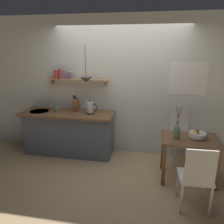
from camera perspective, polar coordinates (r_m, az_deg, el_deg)
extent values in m
plane|color=tan|center=(4.19, 0.74, -13.61)|extent=(14.00, 14.00, 0.00)
cube|color=silver|center=(4.31, 4.93, 6.40)|extent=(6.80, 0.10, 2.70)
cube|color=white|center=(4.25, 19.29, 8.22)|extent=(0.67, 0.01, 0.60)
cube|color=silver|center=(4.25, 19.29, 8.23)|extent=(0.61, 0.01, 0.54)
cube|color=slate|center=(4.54, -11.14, -5.58)|extent=(1.74, 0.52, 0.84)
cube|color=brown|center=(4.37, -11.55, -0.32)|extent=(1.83, 0.63, 0.04)
cylinder|color=#B7BABF|center=(4.60, -18.40, 0.18)|extent=(0.38, 0.38, 0.01)
cube|color=tan|center=(4.35, -9.02, 8.40)|extent=(1.22, 0.18, 0.02)
cube|color=#99754C|center=(4.65, -15.24, 7.78)|extent=(0.02, 0.06, 0.12)
cube|color=#99754C|center=(4.28, -1.49, 7.65)|extent=(0.02, 0.06, 0.12)
cylinder|color=#BC4238|center=(4.50, -14.29, 9.55)|extent=(0.10, 0.10, 0.16)
cylinder|color=silver|center=(4.49, -14.37, 10.64)|extent=(0.10, 0.10, 0.01)
cylinder|color=#BC4238|center=(4.46, -13.23, 9.77)|extent=(0.10, 0.10, 0.19)
cylinder|color=silver|center=(4.45, -13.32, 11.08)|extent=(0.11, 0.11, 0.01)
cylinder|color=#7F5689|center=(4.44, -12.69, 9.58)|extent=(0.08, 0.08, 0.16)
cylinder|color=silver|center=(4.43, -12.76, 10.68)|extent=(0.09, 0.09, 0.01)
cylinder|color=#7F5689|center=(4.39, -10.89, 9.36)|extent=(0.09, 0.09, 0.13)
cylinder|color=silver|center=(4.38, -10.94, 10.24)|extent=(0.09, 0.09, 0.01)
cube|color=brown|center=(3.70, 19.77, -6.69)|extent=(0.89, 0.60, 0.03)
cube|color=brown|center=(3.58, 13.41, -13.36)|extent=(0.06, 0.06, 0.69)
cube|color=brown|center=(3.72, 25.96, -13.51)|extent=(0.06, 0.06, 0.69)
cube|color=brown|center=(4.03, 13.12, -9.81)|extent=(0.06, 0.06, 0.69)
cube|color=brown|center=(4.15, 24.21, -10.09)|extent=(0.06, 0.06, 0.69)
cube|color=silver|center=(3.23, 20.83, -15.60)|extent=(0.44, 0.42, 0.03)
cube|color=silver|center=(2.95, 22.09, -13.35)|extent=(0.37, 0.04, 0.48)
cylinder|color=silver|center=(3.53, 22.83, -17.24)|extent=(0.03, 0.03, 0.43)
cylinder|color=silver|center=(3.46, 16.77, -17.36)|extent=(0.03, 0.03, 0.43)
cylinder|color=silver|center=(3.26, 24.34, -20.54)|extent=(0.03, 0.03, 0.43)
cylinder|color=silver|center=(3.18, 17.66, -20.79)|extent=(0.03, 0.03, 0.43)
cube|color=white|center=(4.28, 17.71, -6.80)|extent=(0.47, 0.48, 0.03)
cube|color=white|center=(4.36, 17.22, -2.87)|extent=(0.35, 0.10, 0.46)
cylinder|color=white|center=(4.18, 15.93, -10.86)|extent=(0.03, 0.03, 0.45)
cylinder|color=white|center=(4.29, 20.33, -10.56)|extent=(0.03, 0.03, 0.45)
cylinder|color=white|center=(4.48, 14.67, -8.83)|extent=(0.03, 0.03, 0.45)
cylinder|color=white|center=(4.58, 18.79, -8.61)|extent=(0.03, 0.03, 0.45)
cylinder|color=silver|center=(3.75, 21.32, -6.17)|extent=(0.12, 0.12, 0.01)
cylinder|color=silver|center=(3.73, 21.39, -5.58)|extent=(0.27, 0.27, 0.07)
ellipsoid|color=yellow|center=(3.71, 20.96, -4.76)|extent=(0.09, 0.16, 0.04)
sphere|color=red|center=(3.70, 21.24, -4.78)|extent=(0.07, 0.07, 0.07)
cylinder|color=#567056|center=(3.59, 16.54, -5.23)|extent=(0.10, 0.10, 0.19)
cylinder|color=brown|center=(3.49, 16.76, -1.19)|extent=(0.07, 0.03, 0.34)
cylinder|color=brown|center=(3.50, 16.89, -1.46)|extent=(0.01, 0.04, 0.31)
cylinder|color=brown|center=(3.51, 17.05, -1.23)|extent=(0.08, 0.01, 0.33)
cylinder|color=black|center=(4.22, -5.74, -0.26)|extent=(0.16, 0.16, 0.02)
cylinder|color=silver|center=(4.19, -5.78, 1.20)|extent=(0.13, 0.13, 0.20)
sphere|color=black|center=(4.16, -5.83, 2.71)|extent=(0.02, 0.02, 0.02)
cone|color=silver|center=(4.20, -6.90, 1.79)|extent=(0.04, 0.04, 0.04)
torus|color=black|center=(4.17, -4.78, 1.28)|extent=(0.13, 0.02, 0.13)
cube|color=brown|center=(4.38, -9.43, 1.85)|extent=(0.10, 0.19, 0.26)
cylinder|color=black|center=(4.32, -10.02, 3.85)|extent=(0.02, 0.03, 0.08)
cylinder|color=black|center=(4.31, -9.69, 3.84)|extent=(0.02, 0.03, 0.08)
cylinder|color=black|center=(4.30, -9.35, 3.83)|extent=(0.02, 0.03, 0.08)
cylinder|color=slate|center=(4.43, -14.11, 0.58)|extent=(0.08, 0.08, 0.09)
torus|color=slate|center=(4.41, -13.52, 0.57)|extent=(0.06, 0.01, 0.06)
cylinder|color=black|center=(3.90, -6.99, 13.07)|extent=(0.01, 0.01, 0.55)
cone|color=#4C5156|center=(3.94, -6.82, 8.35)|extent=(0.23, 0.23, 0.10)
sphere|color=white|center=(3.94, -6.80, 7.88)|extent=(0.04, 0.04, 0.04)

